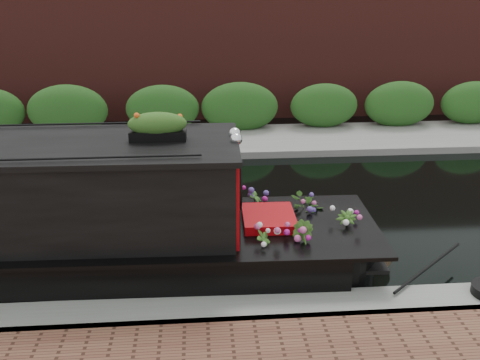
{
  "coord_description": "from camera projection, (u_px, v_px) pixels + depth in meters",
  "views": [
    {
      "loc": [
        1.08,
        -8.97,
        4.21
      ],
      "look_at": [
        1.74,
        -0.6,
        0.9
      ],
      "focal_mm": 40.0,
      "sensor_mm": 36.0,
      "label": 1
    }
  ],
  "objects": [
    {
      "name": "ground",
      "position": [
        143.0,
        216.0,
        9.78
      ],
      "size": [
        80.0,
        80.0,
        0.0
      ],
      "primitive_type": "plane",
      "color": "black",
      "rests_on": "ground"
    },
    {
      "name": "near_bank_coping",
      "position": [
        119.0,
        328.0,
        6.72
      ],
      "size": [
        40.0,
        0.6,
        0.5
      ],
      "primitive_type": "cube",
      "color": "gray",
      "rests_on": "ground"
    },
    {
      "name": "far_bank_path",
      "position": [
        158.0,
        146.0,
        13.68
      ],
      "size": [
        40.0,
        2.4,
        0.34
      ],
      "primitive_type": "cube",
      "color": "gray",
      "rests_on": "ground"
    },
    {
      "name": "far_hedge",
      "position": [
        160.0,
        136.0,
        14.51
      ],
      "size": [
        40.0,
        1.1,
        2.8
      ],
      "primitive_type": "cube",
      "color": "#24531B",
      "rests_on": "ground"
    },
    {
      "name": "far_brick_wall",
      "position": [
        164.0,
        116.0,
        16.46
      ],
      "size": [
        40.0,
        1.0,
        8.0
      ],
      "primitive_type": "cube",
      "color": "#57221D",
      "rests_on": "ground"
    },
    {
      "name": "rope_fender",
      "position": [
        377.0,
        253.0,
        8.16
      ],
      "size": [
        0.34,
        0.4,
        0.34
      ],
      "primitive_type": "cylinder",
      "rotation": [
        1.57,
        0.0,
        0.0
      ],
      "color": "brown",
      "rests_on": "ground"
    }
  ]
}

